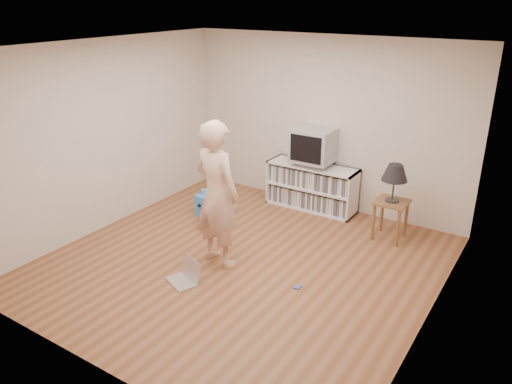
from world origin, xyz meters
The scene contains 13 objects.
ground centered at (0.00, 0.00, 0.00)m, with size 4.50×4.50×0.00m, color brown.
walls centered at (0.00, 0.00, 1.30)m, with size 4.52×4.52×2.60m.
ceiling centered at (0.00, 0.00, 2.60)m, with size 4.50×4.50×0.01m, color white.
media_unit centered at (-0.06, 2.04, 0.35)m, with size 1.40×0.45×0.70m.
dvd_deck centered at (-0.06, 2.02, 0.73)m, with size 0.45×0.35×0.07m, color gray.
crt_tv centered at (-0.06, 2.02, 1.02)m, with size 0.60×0.53×0.50m.
side_table centered at (1.31, 1.65, 0.42)m, with size 0.42×0.42×0.55m.
table_lamp centered at (1.31, 1.65, 0.94)m, with size 0.34×0.34×0.52m.
person centered at (-0.26, -0.13, 0.91)m, with size 0.66×0.44×1.82m, color beige.
laptop centered at (-0.31, -0.69, 0.07)m, with size 0.46×0.42×0.26m.
playing_cards centered at (0.86, -0.13, 0.01)m, with size 0.07×0.09×0.02m, color #3D5FA5.
plush_blue centered at (-1.19, 0.89, 0.17)m, with size 0.39×0.34×0.41m.
plush_pink centered at (-0.91, 0.60, 0.17)m, with size 0.39×0.39×0.33m, color #FF77D3.
Camera 1 is at (3.10, -4.49, 3.14)m, focal length 35.00 mm.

